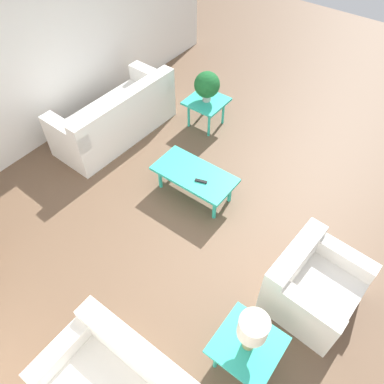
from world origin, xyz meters
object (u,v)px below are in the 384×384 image
Objects in this scene: side_table_lamp at (247,347)px; potted_plant at (207,85)px; table_lamp at (253,330)px; side_table_plant at (206,104)px; sofa at (117,118)px; coffee_table at (194,176)px; armchair at (312,285)px.

potted_plant is (2.45, -2.80, 0.33)m from side_table_lamp.
side_table_plant is at bearing -48.78° from table_lamp.
potted_plant is at bearing 139.27° from sofa.
side_table_plant is (-0.95, -1.03, 0.08)m from sofa.
table_lamp reaches higher than side_table_lamp.
side_table_lamp is 0.40m from table_lamp.
coffee_table is (-1.70, 0.28, 0.02)m from sofa.
armchair is 0.88× the size of coffee_table.
potted_plant reaches higher than coffee_table.
table_lamp is at bearing 131.22° from side_table_plant.
coffee_table is 1.52m from side_table_plant.
armchair is at bearing 165.56° from coffee_table.
side_table_lamp is (-1.70, 1.48, 0.06)m from coffee_table.
potted_plant is (0.75, -1.32, 0.39)m from coffee_table.
sofa is at bearing -9.44° from coffee_table.
side_table_plant is 1.00× the size of side_table_lamp.
side_table_plant is at bearing 59.61° from armchair.
table_lamp is at bearing 131.22° from potted_plant.
coffee_table is 1.87× the size of side_table_plant.
table_lamp is (-2.45, 2.80, 0.40)m from side_table_plant.
table_lamp is (0.21, 0.99, 0.52)m from armchair.
side_table_plant is 1.17× the size of table_lamp.
coffee_table is 2.25m from side_table_lamp.
coffee_table is (1.90, -0.49, 0.06)m from armchair.
armchair is 2.03× the size of potted_plant.
armchair is at bearing -101.73° from table_lamp.
potted_plant is (0.00, -0.00, 0.33)m from side_table_plant.
sofa is at bearing -27.42° from table_lamp.
armchair reaches higher than coffee_table.
side_table_lamp is 1.17× the size of table_lamp.
coffee_table is 2.30× the size of potted_plant.
sofa is 1.40m from side_table_plant.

